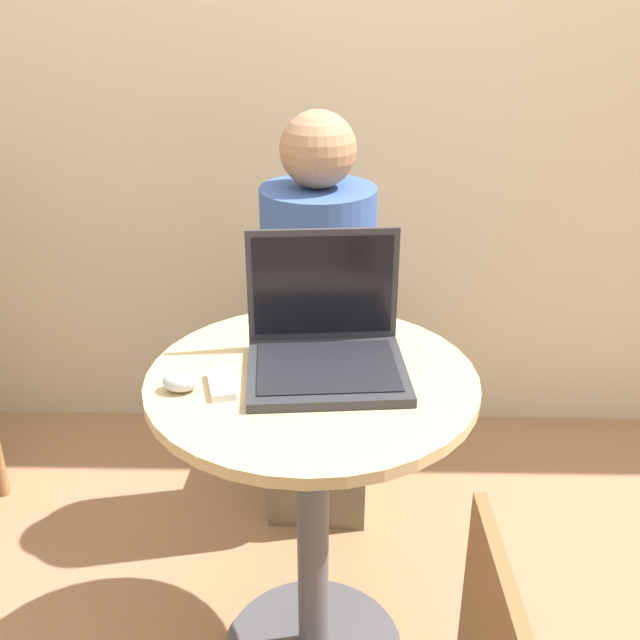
% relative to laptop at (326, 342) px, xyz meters
% --- Properties ---
extents(back_wall, '(7.00, 0.05, 2.60)m').
position_rel_laptop_xyz_m(back_wall, '(-0.03, 1.05, 0.47)').
color(back_wall, beige).
rests_on(back_wall, ground_plane).
extents(round_table, '(0.67, 0.67, 0.77)m').
position_rel_laptop_xyz_m(round_table, '(-0.03, -0.04, -0.29)').
color(round_table, '#4C4C51').
rests_on(round_table, ground_plane).
extents(laptop, '(0.34, 0.30, 0.26)m').
position_rel_laptop_xyz_m(laptop, '(0.00, 0.00, 0.00)').
color(laptop, '#2D2D33').
rests_on(laptop, round_table).
extents(cell_phone, '(0.07, 0.12, 0.02)m').
position_rel_laptop_xyz_m(cell_phone, '(-0.20, -0.09, -0.05)').
color(cell_phone, silver).
rests_on(cell_phone, round_table).
extents(computer_mouse, '(0.07, 0.05, 0.04)m').
position_rel_laptop_xyz_m(computer_mouse, '(-0.28, -0.11, -0.03)').
color(computer_mouse, '#B2B2B7').
rests_on(computer_mouse, round_table).
extents(person_seated, '(0.31, 0.48, 1.20)m').
position_rel_laptop_xyz_m(person_seated, '(-0.02, 0.56, -0.32)').
color(person_seated, brown).
rests_on(person_seated, ground_plane).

